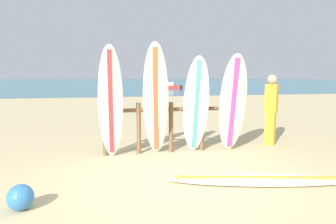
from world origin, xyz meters
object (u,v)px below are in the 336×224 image
object	(u,v)px
surfboard_leaning_center	(233,104)
beachgoer_standing	(271,107)
surfboard_rack	(171,122)
surfboard_leaning_center_left	(196,106)
surfboard_leaning_left	(156,101)
small_boat_offshore	(171,86)
surfboard_leaning_far_left	(111,104)
surfboard_lying_on_sand	(259,179)
beach_ball	(21,197)

from	to	relation	value
surfboard_leaning_center	beachgoer_standing	world-z (taller)	surfboard_leaning_center
surfboard_rack	surfboard_leaning_center_left	bearing A→B (deg)	-28.61
surfboard_leaning_left	surfboard_leaning_center_left	world-z (taller)	surfboard_leaning_left
surfboard_leaning_center	small_boat_offshore	bearing A→B (deg)	80.16
surfboard_leaning_far_left	surfboard_lying_on_sand	xyz separation A→B (m)	(2.15, -1.70, -1.04)
beachgoer_standing	small_boat_offshore	world-z (taller)	beachgoer_standing
beachgoer_standing	small_boat_offshore	size ratio (longest dim) A/B	0.62
surfboard_leaning_center_left	beachgoer_standing	bearing A→B (deg)	12.29
surfboard_leaning_far_left	surfboard_lying_on_sand	bearing A→B (deg)	-38.40
beachgoer_standing	beach_ball	size ratio (longest dim) A/B	5.12
surfboard_lying_on_sand	surfboard_leaning_center_left	bearing A→B (deg)	104.09
surfboard_leaning_far_left	beach_ball	distance (m)	2.49
surfboard_leaning_far_left	beachgoer_standing	distance (m)	3.64
surfboard_leaning_center_left	surfboard_rack	bearing A→B (deg)	151.39
surfboard_leaning_far_left	surfboard_leaning_center	xyz separation A→B (m)	(2.48, 0.10, -0.06)
surfboard_leaning_far_left	surfboard_leaning_center	bearing A→B (deg)	2.36
surfboard_rack	surfboard_leaning_center	distance (m)	1.33
surfboard_rack	beachgoer_standing	world-z (taller)	beachgoer_standing
surfboard_leaning_left	surfboard_leaning_center	size ratio (longest dim) A/B	1.09
surfboard_leaning_left	beachgoer_standing	bearing A→B (deg)	10.45
beachgoer_standing	beach_ball	xyz separation A→B (m)	(-4.74, -2.54, -0.73)
surfboard_leaning_center_left	surfboard_leaning_left	bearing A→B (deg)	-173.80
surfboard_leaning_center_left	surfboard_lying_on_sand	size ratio (longest dim) A/B	0.69
surfboard_rack	small_boat_offshore	bearing A→B (deg)	77.55
surfboard_rack	surfboard_leaning_center_left	size ratio (longest dim) A/B	1.41
surfboard_leaning_far_left	beachgoer_standing	bearing A→B (deg)	8.22
surfboard_rack	beach_ball	distance (m)	3.39
surfboard_lying_on_sand	beachgoer_standing	distance (m)	2.79
beachgoer_standing	beach_ball	bearing A→B (deg)	-151.85
small_boat_offshore	surfboard_leaning_left	bearing A→B (deg)	-103.05
surfboard_rack	surfboard_leaning_center	bearing A→B (deg)	-11.52
surfboard_leaning_far_left	surfboard_leaning_center_left	xyz separation A→B (m)	(1.69, 0.11, -0.09)
surfboard_leaning_center_left	small_boat_offshore	size ratio (longest dim) A/B	0.76
surfboard_leaning_far_left	surfboard_leaning_center_left	size ratio (longest dim) A/B	1.09
surfboard_leaning_center_left	beach_ball	size ratio (longest dim) A/B	6.29
beachgoer_standing	surfboard_leaning_far_left	bearing A→B (deg)	-171.78
surfboard_rack	surfboard_leaning_far_left	size ratio (longest dim) A/B	1.30
beachgoer_standing	beach_ball	world-z (taller)	beachgoer_standing
beach_ball	surfboard_leaning_center	bearing A→B (deg)	30.30
surfboard_leaning_far_left	beachgoer_standing	world-z (taller)	surfboard_leaning_far_left
surfboard_lying_on_sand	small_boat_offshore	size ratio (longest dim) A/B	1.10
surfboard_lying_on_sand	small_boat_offshore	distance (m)	29.81
surfboard_leaning_center	beach_ball	bearing A→B (deg)	-149.70
surfboard_leaning_center_left	small_boat_offshore	world-z (taller)	surfboard_leaning_center_left
surfboard_lying_on_sand	surfboard_leaning_far_left	bearing A→B (deg)	141.60
surfboard_rack	beachgoer_standing	bearing A→B (deg)	3.94
surfboard_rack	beach_ball	size ratio (longest dim) A/B	8.88
surfboard_leaning_far_left	surfboard_leaning_center_left	bearing A→B (deg)	3.55
surfboard_leaning_center	surfboard_lying_on_sand	distance (m)	2.08
surfboard_leaning_center_left	small_boat_offshore	bearing A→B (deg)	78.58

